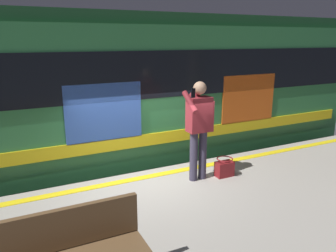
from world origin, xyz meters
The scene contains 7 objects.
ground_plane centered at (0.00, 0.00, 0.00)m, with size 23.79×23.79×0.00m, color #3D3D3F.
safety_line centered at (0.00, 0.30, 1.12)m, with size 11.80×0.16×0.01m, color yellow.
track_rail_near centered at (0.00, -1.21, 0.08)m, with size 15.65×0.08×0.16m, color slate.
track_rail_far centered at (0.00, -2.65, 0.08)m, with size 15.65×0.08×0.16m, color slate.
train_carriage centered at (-1.05, -1.92, 2.46)m, with size 9.44×3.12×3.85m.
passenger centered at (-0.71, 0.76, 2.14)m, with size 0.57×0.55×1.73m.
handbag centered at (-1.21, 0.87, 1.27)m, with size 0.32×0.30×0.34m.
Camera 1 is at (2.12, 5.36, 3.52)m, focal length 35.06 mm.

